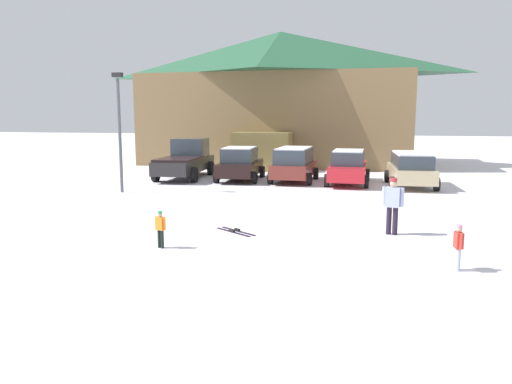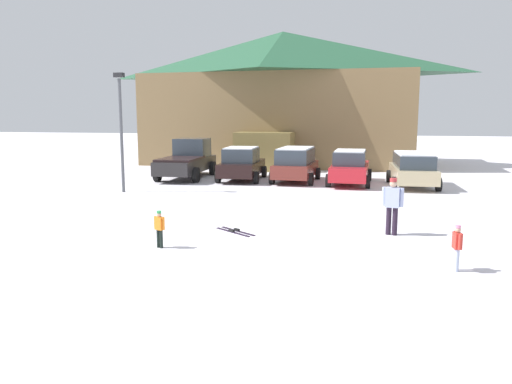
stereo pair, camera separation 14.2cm
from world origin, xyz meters
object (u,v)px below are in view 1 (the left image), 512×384
(parked_red_sedan, at_px, (348,167))
(pair_of_skis, at_px, (235,231))
(pickup_truck, at_px, (186,160))
(lamp_post, at_px, (119,126))
(parked_black_sedan, at_px, (240,164))
(parked_maroon_van, at_px, (294,164))
(ski_lodge, at_px, (280,97))
(skier_child_in_orange_jacket, at_px, (160,227))
(parked_beige_suv, at_px, (411,168))
(skier_child_in_red_jacket, at_px, (458,245))
(skier_adult_in_blue_parka, at_px, (393,203))

(parked_red_sedan, height_order, pair_of_skis, parked_red_sedan)
(pickup_truck, height_order, lamp_post, lamp_post)
(parked_black_sedan, height_order, parked_maroon_van, parked_maroon_van)
(parked_red_sedan, xyz_separation_m, pair_of_skis, (-2.84, -11.51, -0.85))
(ski_lodge, height_order, parked_maroon_van, ski_lodge)
(pickup_truck, height_order, skier_child_in_orange_jacket, pickup_truck)
(skier_child_in_orange_jacket, relative_size, lamp_post, 0.19)
(pair_of_skis, bearing_deg, parked_beige_suv, 62.44)
(parked_maroon_van, relative_size, skier_child_in_orange_jacket, 4.23)
(pickup_truck, bearing_deg, skier_child_in_orange_jacket, -71.90)
(skier_child_in_red_jacket, xyz_separation_m, skier_child_in_orange_jacket, (-7.28, 0.32, -0.03))
(skier_child_in_orange_jacket, bearing_deg, skier_adult_in_blue_parka, 25.74)
(skier_adult_in_blue_parka, relative_size, lamp_post, 0.31)
(ski_lodge, bearing_deg, lamp_post, -105.50)
(parked_maroon_van, height_order, parked_red_sedan, parked_maroon_van)
(parked_red_sedan, bearing_deg, parked_beige_suv, -5.31)
(pickup_truck, relative_size, skier_adult_in_blue_parka, 3.44)
(parked_maroon_van, distance_m, skier_adult_in_blue_parka, 11.92)
(ski_lodge, xyz_separation_m, skier_child_in_red_jacket, (8.48, -24.90, -4.17))
(parked_beige_suv, bearing_deg, lamp_post, -159.61)
(parked_beige_suv, bearing_deg, pair_of_skis, -117.56)
(skier_child_in_red_jacket, height_order, skier_child_in_orange_jacket, skier_child_in_red_jacket)
(skier_child_in_red_jacket, bearing_deg, skier_child_in_orange_jacket, 177.45)
(parked_black_sedan, xyz_separation_m, parked_beige_suv, (8.75, -0.46, 0.02))
(pickup_truck, bearing_deg, ski_lodge, 71.25)
(ski_lodge, relative_size, skier_child_in_red_jacket, 18.35)
(parked_beige_suv, height_order, pair_of_skis, parked_beige_suv)
(skier_adult_in_blue_parka, bearing_deg, parked_red_sedan, 98.99)
(skier_child_in_red_jacket, xyz_separation_m, skier_adult_in_blue_parka, (-1.29, 3.21, 0.35))
(parked_red_sedan, bearing_deg, parked_maroon_van, 175.58)
(skier_child_in_red_jacket, distance_m, skier_adult_in_blue_parka, 3.48)
(skier_adult_in_blue_parka, height_order, pair_of_skis, skier_adult_in_blue_parka)
(parked_red_sedan, relative_size, skier_adult_in_blue_parka, 2.85)
(parked_black_sedan, height_order, skier_child_in_orange_jacket, parked_black_sedan)
(pickup_truck, distance_m, lamp_post, 6.11)
(parked_red_sedan, height_order, parked_beige_suv, parked_red_sedan)
(parked_maroon_van, xyz_separation_m, skier_adult_in_blue_parka, (4.52, -11.03, -0.02))
(parked_maroon_van, bearing_deg, pickup_truck, 176.34)
(pickup_truck, xyz_separation_m, lamp_post, (-0.94, -5.70, 2.01))
(skier_child_in_red_jacket, relative_size, pair_of_skis, 0.75)
(parked_beige_suv, xyz_separation_m, pair_of_skis, (-5.86, -11.23, -0.88))
(parked_red_sedan, bearing_deg, skier_adult_in_blue_parka, -81.01)
(skier_child_in_red_jacket, distance_m, pair_of_skis, 6.38)
(pickup_truck, bearing_deg, parked_black_sedan, -7.55)
(parked_beige_suv, height_order, skier_adult_in_blue_parka, same)
(skier_child_in_red_jacket, height_order, lamp_post, lamp_post)
(parked_black_sedan, distance_m, pair_of_skis, 12.08)
(lamp_post, bearing_deg, skier_adult_in_blue_parka, -26.25)
(ski_lodge, height_order, skier_child_in_red_jacket, ski_lodge)
(ski_lodge, bearing_deg, parked_black_sedan, -91.33)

